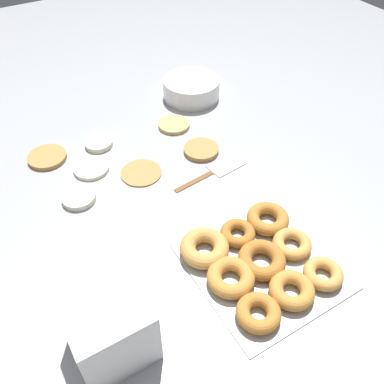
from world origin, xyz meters
TOP-DOWN VIEW (x-y plane):
  - ground_plane at (0.00, 0.00)m, footprint 3.00×3.00m
  - pancake_0 at (0.16, 0.05)m, footprint 0.10×0.10m
  - pancake_1 at (-0.14, 0.13)m, footprint 0.10×0.10m
  - pancake_2 at (-0.21, 0.04)m, footprint 0.09×0.09m
  - pancake_3 at (-0.03, 0.05)m, footprint 0.11×0.11m
  - pancake_4 at (-0.23, 0.24)m, footprint 0.11×0.11m
  - pancake_5 at (-0.08, 0.23)m, footprint 0.08×0.08m
  - pancake_6 at (0.16, 0.20)m, footprint 0.10×0.10m
  - donut_tray at (0.06, -0.36)m, footprint 0.30×0.31m
  - batter_bowl at (0.29, 0.32)m, footprint 0.19×0.19m
  - container_stack at (-0.28, -0.37)m, footprint 0.14×0.13m
  - spatula at (0.17, -0.05)m, footprint 0.23×0.07m

SIDE VIEW (x-z plane):
  - ground_plane at x=0.00m, z-range 0.00..0.00m
  - spatula at x=0.17m, z-range 0.00..0.01m
  - pancake_3 at x=-0.03m, z-range 0.00..0.01m
  - pancake_1 at x=-0.14m, z-range 0.00..0.01m
  - pancake_6 at x=0.16m, z-range 0.00..0.01m
  - pancake_4 at x=-0.23m, z-range 0.00..0.01m
  - pancake_0 at x=0.16m, z-range 0.00..0.01m
  - pancake_5 at x=-0.08m, z-range 0.00..0.02m
  - pancake_2 at x=-0.21m, z-range 0.00..0.02m
  - donut_tray at x=0.06m, z-range 0.00..0.04m
  - batter_bowl at x=0.29m, z-range 0.00..0.07m
  - container_stack at x=-0.28m, z-range 0.00..0.14m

